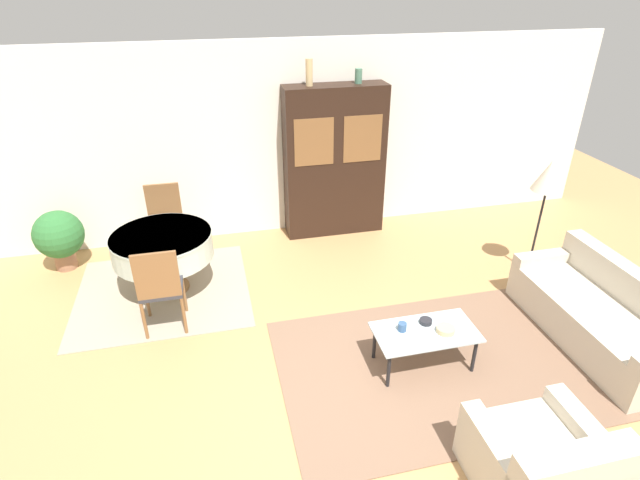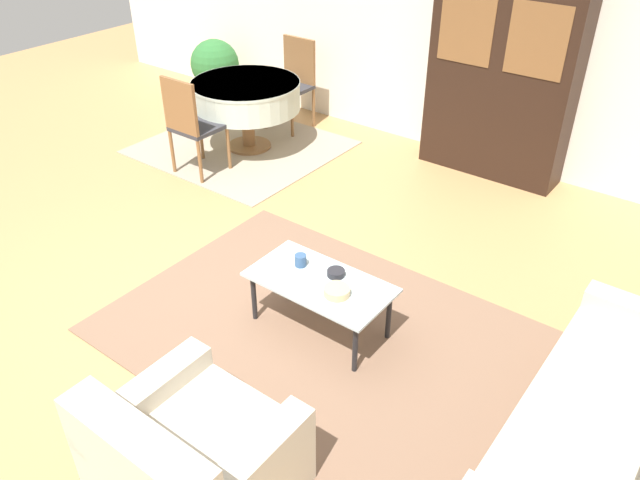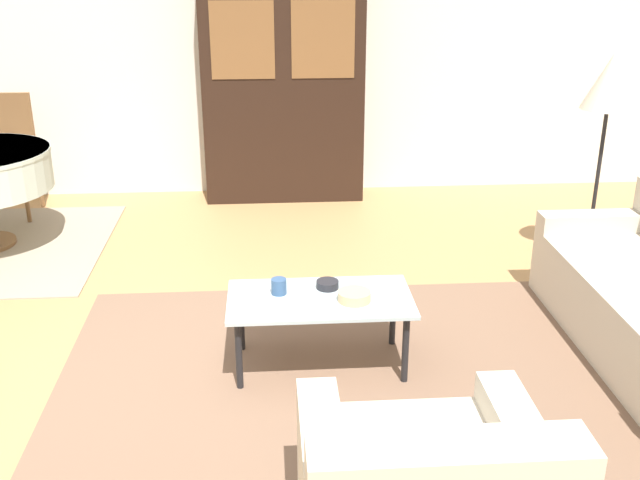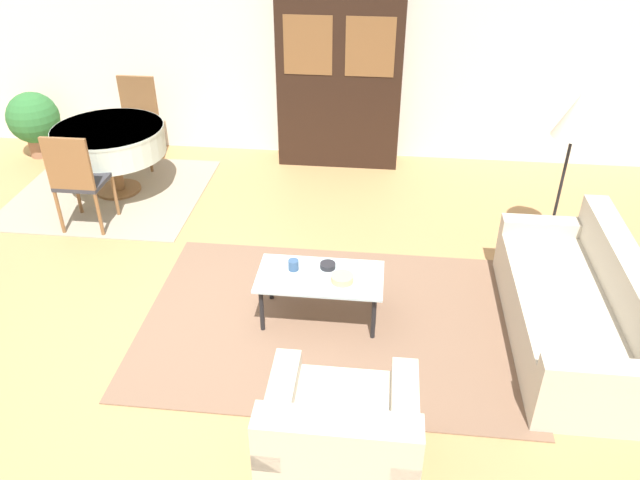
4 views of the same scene
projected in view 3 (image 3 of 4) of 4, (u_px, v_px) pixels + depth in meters
ground_plane at (130, 408)px, 3.77m from camera, size 14.00×14.00×0.00m
wall_back at (183, 46)px, 6.65m from camera, size 10.00×0.06×2.70m
area_rug at (342, 369)px, 4.11m from camera, size 3.06×2.10×0.01m
coffee_table at (320, 305)px, 4.02m from camera, size 0.99×0.53×0.41m
display_cabinet at (283, 81)px, 6.58m from camera, size 1.41×0.40×2.13m
dining_chair_far at (6, 148)px, 6.35m from camera, size 0.44×0.44×1.01m
floor_lamp at (610, 90)px, 5.05m from camera, size 0.37×0.37×1.51m
cup at (279, 286)px, 4.03m from camera, size 0.08×0.08×0.09m
bowl at (354, 296)px, 3.95m from camera, size 0.18×0.18×0.05m
bowl_small at (327, 284)px, 4.10m from camera, size 0.12×0.12×0.04m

